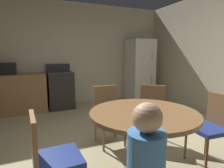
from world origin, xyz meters
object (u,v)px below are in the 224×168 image
at_px(chair_northeast, 152,110).
at_px(chair_north, 108,111).
at_px(refrigerator, 140,70).
at_px(dining_table, 143,126).
at_px(chair_east, 212,124).
at_px(chair_west, 49,155).
at_px(microwave, 5,69).
at_px(oven_range, 61,90).

height_order(chair_northeast, chair_north, same).
xyz_separation_m(refrigerator, dining_table, (-1.88, -3.15, -0.28)).
bearing_deg(chair_northeast, chair_north, -69.43).
height_order(chair_east, chair_west, same).
height_order(refrigerator, microwave, refrigerator).
height_order(chair_east, chair_north, same).
bearing_deg(chair_northeast, chair_east, 63.16).
relative_size(chair_east, chair_northeast, 1.00).
distance_m(chair_east, chair_northeast, 0.86).
distance_m(oven_range, chair_northeast, 2.67).
relative_size(refrigerator, chair_east, 2.02).
bearing_deg(dining_table, oven_range, 97.00).
bearing_deg(microwave, chair_north, -55.12).
relative_size(chair_north, chair_west, 1.00).
distance_m(oven_range, refrigerator, 2.31).
xyz_separation_m(microwave, chair_west, (0.62, -3.24, -0.53)).
relative_size(oven_range, microwave, 2.50).
xyz_separation_m(dining_table, chair_northeast, (0.62, 0.73, -0.10)).
bearing_deg(chair_north, chair_west, -44.26).
distance_m(chair_northeast, chair_west, 1.75).
bearing_deg(oven_range, chair_northeast, -67.76).
height_order(chair_north, chair_west, same).
height_order(refrigerator, chair_west, refrigerator).
xyz_separation_m(chair_northeast, chair_west, (-1.57, -0.77, 0.00)).
relative_size(refrigerator, chair_west, 2.02).
distance_m(oven_range, chair_east, 3.54).
height_order(microwave, chair_west, microwave).
relative_size(refrigerator, microwave, 4.00).
bearing_deg(microwave, chair_northeast, -48.37).
bearing_deg(oven_range, chair_west, -99.84).
height_order(microwave, chair_east, microwave).
distance_m(oven_range, dining_table, 3.23).
height_order(oven_range, chair_east, oven_range).
distance_m(refrigerator, microwave, 3.46).
xyz_separation_m(chair_east, chair_north, (-0.97, 1.02, 0.00)).
height_order(oven_range, chair_north, oven_range).
relative_size(dining_table, chair_west, 1.30).
relative_size(oven_range, refrigerator, 0.62).
bearing_deg(oven_range, microwave, -179.83).
xyz_separation_m(microwave, chair_northeast, (2.20, -2.47, -0.53)).
xyz_separation_m(dining_table, chair_east, (0.95, -0.07, -0.10)).
bearing_deg(chair_west, chair_east, -3.15).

